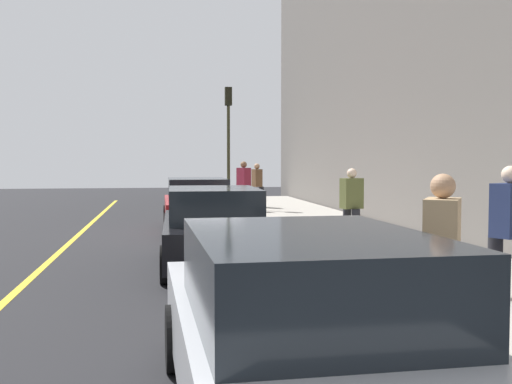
# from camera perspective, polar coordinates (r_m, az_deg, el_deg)

# --- Properties ---
(ground_plane) EXTENTS (56.00, 56.00, 0.00)m
(ground_plane) POSITION_cam_1_polar(r_m,az_deg,el_deg) (16.94, -5.65, -3.83)
(ground_plane) COLOR black
(sidewalk) EXTENTS (28.00, 4.60, 0.15)m
(sidewalk) POSITION_cam_1_polar(r_m,az_deg,el_deg) (17.44, 5.25, -3.39)
(sidewalk) COLOR #A39E93
(sidewalk) RESTS_ON ground
(lane_stripe_centre) EXTENTS (28.00, 0.14, 0.01)m
(lane_stripe_centre) POSITION_cam_1_polar(r_m,az_deg,el_deg) (17.05, -16.48, -3.88)
(lane_stripe_centre) COLOR gold
(lane_stripe_centre) RESTS_ON ground
(snow_bank_curb) EXTENTS (5.40, 0.56, 0.22)m
(snow_bank_curb) POSITION_cam_1_polar(r_m,az_deg,el_deg) (20.17, -4.22, -2.41)
(snow_bank_curb) COLOR white
(snow_bank_curb) RESTS_ON ground
(parked_car_silver) EXTENTS (4.54, 1.98, 1.51)m
(parked_car_silver) POSITION_cam_1_polar(r_m,az_deg,el_deg) (4.54, 4.42, -13.06)
(parked_car_silver) COLOR black
(parked_car_silver) RESTS_ON ground
(parked_car_black) EXTENTS (4.55, 1.97, 1.51)m
(parked_car_black) POSITION_cam_1_polar(r_m,az_deg,el_deg) (11.22, -4.11, -3.42)
(parked_car_black) COLOR black
(parked_car_black) RESTS_ON ground
(parked_car_red) EXTENTS (4.51, 1.91, 1.51)m
(parked_car_red) POSITION_cam_1_polar(r_m,az_deg,el_deg) (17.18, -5.62, -1.20)
(parked_car_red) COLOR black
(parked_car_red) RESTS_ON ground
(pedestrian_navy_coat) EXTENTS (0.55, 0.57, 1.80)m
(pedestrian_navy_coat) POSITION_cam_1_polar(r_m,az_deg,el_deg) (8.66, 22.92, -3.24)
(pedestrian_navy_coat) COLOR black
(pedestrian_navy_coat) RESTS_ON sidewalk
(pedestrian_burgundy_coat) EXTENTS (0.58, 0.55, 1.83)m
(pedestrian_burgundy_coat) POSITION_cam_1_polar(r_m,az_deg,el_deg) (22.20, -1.18, 0.72)
(pedestrian_burgundy_coat) COLOR black
(pedestrian_burgundy_coat) RESTS_ON sidewalk
(pedestrian_brown_coat) EXTENTS (0.52, 0.57, 1.74)m
(pedestrian_brown_coat) POSITION_cam_1_polar(r_m,az_deg,el_deg) (23.90, 0.09, 0.77)
(pedestrian_brown_coat) COLOR black
(pedestrian_brown_coat) RESTS_ON sidewalk
(pedestrian_olive_coat) EXTENTS (0.55, 0.51, 1.69)m
(pedestrian_olive_coat) POSITION_cam_1_polar(r_m,az_deg,el_deg) (13.51, 9.06, -1.11)
(pedestrian_olive_coat) COLOR black
(pedestrian_olive_coat) RESTS_ON sidewalk
(pedestrian_tan_coat) EXTENTS (0.56, 0.52, 1.75)m
(pedestrian_tan_coat) POSITION_cam_1_polar(r_m,az_deg,el_deg) (5.79, 17.22, -6.41)
(pedestrian_tan_coat) COLOR black
(pedestrian_tan_coat) RESTS_ON sidewalk
(traffic_light_pole) EXTENTS (0.35, 0.26, 4.68)m
(traffic_light_pole) POSITION_cam_1_polar(r_m,az_deg,el_deg) (23.30, -2.64, 6.15)
(traffic_light_pole) COLOR #2D2D19
(traffic_light_pole) RESTS_ON sidewalk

